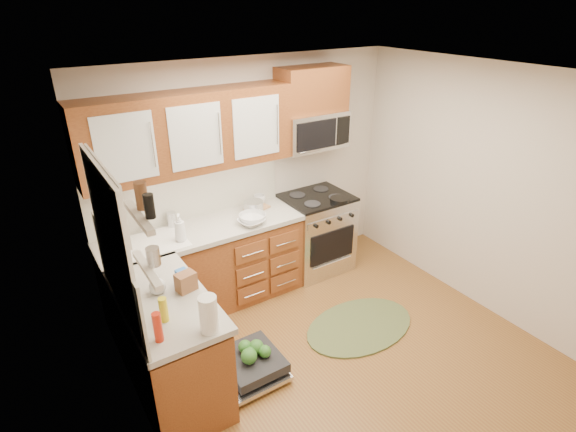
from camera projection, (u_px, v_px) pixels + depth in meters
floor at (346, 357)px, 4.16m from camera, size 3.50×3.50×0.00m
ceiling at (366, 80)px, 3.07m from camera, size 3.50×3.50×0.00m
wall_back at (251, 175)px, 4.94m from camera, size 3.50×0.04×2.50m
wall_left at (136, 314)px, 2.77m from camera, size 0.04×3.50×2.50m
wall_right at (489, 193)px, 4.47m from camera, size 0.04×3.50×2.50m
base_cabinet_back at (206, 270)px, 4.72m from camera, size 2.05×0.60×0.85m
base_cabinet_left at (170, 348)px, 3.67m from camera, size 0.60×1.25×0.85m
countertop_back at (203, 231)px, 4.51m from camera, size 2.07×0.64×0.05m
countertop_left at (164, 300)px, 3.47m from camera, size 0.64×1.27×0.05m
backsplash_back at (189, 193)px, 4.59m from camera, size 2.05×0.02×0.57m
backsplash_left at (118, 278)px, 3.19m from camera, size 0.02×1.25×0.57m
upper_cabinets at (189, 132)px, 4.18m from camera, size 2.05×0.35×0.75m
cabinet_over_mw at (312, 89)px, 4.75m from camera, size 0.76×0.35×0.47m
range at (316, 233)px, 5.37m from camera, size 0.76×0.64×0.95m
microwave at (312, 130)px, 4.92m from camera, size 0.76×0.38×0.40m
sink at (153, 255)px, 4.28m from camera, size 0.62×0.50×0.26m
dishwasher at (248, 366)px, 3.93m from camera, size 0.70×0.60×0.20m
window at (111, 238)px, 3.02m from camera, size 0.03×1.05×1.05m
window_blind at (106, 192)px, 2.89m from camera, size 0.02×0.96×0.40m
shelf_upper at (139, 217)px, 2.17m from camera, size 0.04×0.40×0.03m
shelf_lower at (147, 270)px, 2.30m from camera, size 0.04×0.40×0.03m
rug at (360, 326)px, 4.55m from camera, size 1.40×1.18×0.02m
skillet at (340, 200)px, 5.03m from camera, size 0.21×0.21×0.04m
stock_pot at (254, 207)px, 4.81m from camera, size 0.28×0.28×0.13m
cutting_board at (257, 208)px, 4.91m from camera, size 0.30×0.23×0.02m
canister at (172, 219)px, 4.50m from camera, size 0.11×0.11×0.15m
paper_towel_roll at (208, 314)px, 3.05m from camera, size 0.15×0.15×0.28m
mustard_bottle at (164, 310)px, 3.17m from camera, size 0.06×0.06×0.19m
red_bottle at (158, 327)px, 2.97m from camera, size 0.08×0.08×0.22m
wooden_box at (186, 282)px, 3.52m from camera, size 0.17×0.14×0.15m
blue_carton at (182, 277)px, 3.59m from camera, size 0.09×0.07×0.14m
bowl_a at (251, 222)px, 4.56m from camera, size 0.31×0.31×0.06m
bowl_b at (252, 218)px, 4.60m from camera, size 0.33×0.33×0.09m
cup at (259, 200)px, 5.01m from camera, size 0.14×0.14×0.11m
soap_bottle_a at (180, 228)px, 4.20m from camera, size 0.14×0.14×0.28m
soap_bottle_b at (124, 270)px, 3.61m from camera, size 0.12×0.12×0.21m
soap_bottle_c at (157, 283)px, 3.48m from camera, size 0.17×0.17×0.17m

